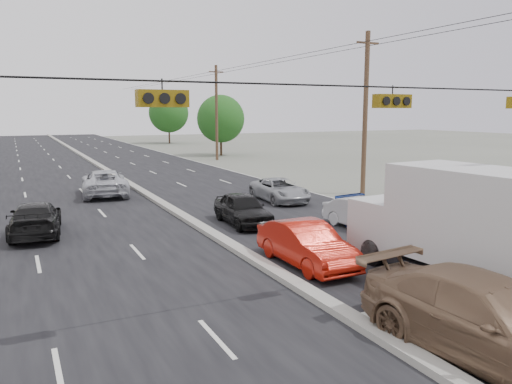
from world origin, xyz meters
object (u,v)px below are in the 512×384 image
red_sedan (306,245)px  queue_car_b (364,214)px  oncoming_far (104,183)px  tan_sedan (490,321)px  utility_pole_right_b (365,113)px  box_truck (458,223)px  utility_pole_right_c (217,112)px  queue_car_d (386,217)px  tree_right_far (169,113)px  queue_car_a (243,209)px  tree_right_mid (221,119)px  oncoming_near (35,219)px  queue_car_c (280,190)px

red_sedan → queue_car_b: bearing=33.2°
oncoming_far → tan_sedan: bearing=105.1°
utility_pole_right_b → box_truck: utility_pole_right_b is taller
utility_pole_right_c → queue_car_d: bearing=-99.3°
queue_car_d → utility_pole_right_c: bearing=73.1°
utility_pole_right_c → tree_right_far: size_ratio=1.23×
utility_pole_right_b → queue_car_a: bearing=-156.6°
queue_car_a → queue_car_d: size_ratio=0.89×
utility_pole_right_c → tree_right_mid: utility_pole_right_c is taller
oncoming_near → queue_car_d: bearing=161.6°
red_sedan → tree_right_far: bearing=77.0°
red_sedan → oncoming_near: 11.79m
tree_right_far → oncoming_far: size_ratio=1.42×
oncoming_near → queue_car_b: bearing=164.0°
utility_pole_right_b → red_sedan: size_ratio=2.24×
utility_pole_right_c → queue_car_c: bearing=-103.5°
utility_pole_right_b → tree_right_mid: utility_pole_right_b is taller
tan_sedan → oncoming_near: (-8.05, 15.86, -0.16)m
utility_pole_right_c → oncoming_far: utility_pole_right_c is taller
red_sedan → box_truck: bearing=-45.8°
queue_car_b → oncoming_near: bearing=152.1°
tree_right_mid → queue_car_b: bearing=-102.7°
queue_car_b → oncoming_near: (-13.15, 5.21, 0.03)m
utility_pole_right_c → queue_car_c: 26.02m
queue_car_c → queue_car_d: 8.71m
red_sedan → oncoming_far: oncoming_far is taller
queue_car_b → utility_pole_right_c: bearing=73.4°
queue_car_d → utility_pole_right_b: bearing=49.9°
tan_sedan → queue_car_a: size_ratio=1.40×
utility_pole_right_c → queue_car_d: (-5.50, -33.63, -4.41)m
tan_sedan → queue_car_b: size_ratio=1.45×
utility_pole_right_c → queue_car_c: utility_pole_right_c is taller
tree_right_far → oncoming_near: bearing=-111.5°
tree_right_far → red_sedan: tree_right_far is taller
utility_pole_right_c → queue_car_d: size_ratio=2.09×
tree_right_mid → queue_car_d: 39.61m
tree_right_mid → box_truck: (-10.30, -44.49, -2.51)m
tan_sedan → queue_car_b: 11.81m
oncoming_near → oncoming_far: 10.20m
box_truck → queue_car_d: (2.30, 5.86, -1.13)m
tree_right_mid → queue_car_b: (-8.50, -37.76, -3.66)m
queue_car_a → queue_car_c: (4.45, 4.58, -0.07)m
red_sedan → queue_car_b: 6.13m
tree_right_mid → queue_car_a: 37.04m
utility_pole_right_b → queue_car_a: (-10.43, -4.52, -4.38)m
oncoming_far → utility_pole_right_b: bearing=162.4°
box_truck → queue_car_c: size_ratio=1.52×
red_sedan → queue_car_a: (0.67, 6.64, -0.01)m
utility_pole_right_b → queue_car_c: bearing=179.4°
utility_pole_right_c → queue_car_d: 34.36m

